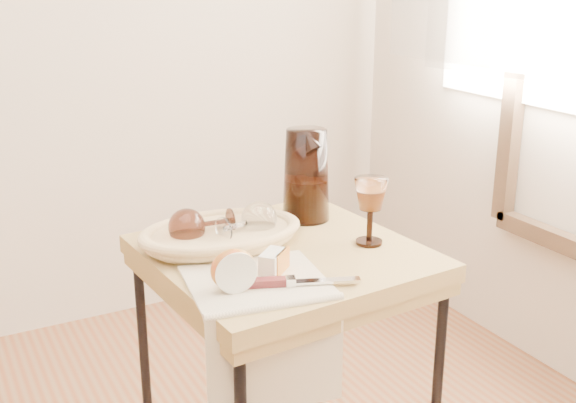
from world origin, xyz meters
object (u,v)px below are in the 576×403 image
table_knife (295,280)px  wine_goblet (370,211)px  goblet_lying_b (244,223)px  apple_half (233,269)px  pitcher (306,175)px  side_table (284,388)px  bread_basket (221,237)px  goblet_lying_a (206,224)px  tea_towel (256,281)px

table_knife → wine_goblet: bearing=47.2°
goblet_lying_b → apple_half: size_ratio=1.48×
apple_half → table_knife: (0.12, -0.04, -0.03)m
pitcher → apple_half: pitcher is taller
apple_half → wine_goblet: bearing=19.0°
side_table → bread_basket: 0.41m
bread_basket → table_knife: size_ratio=1.41×
bread_basket → apple_half: 0.25m
wine_goblet → apple_half: size_ratio=1.75×
wine_goblet → table_knife: size_ratio=0.67×
side_table → bread_basket: size_ratio=2.15×
goblet_lying_b → apple_half: 0.25m
goblet_lying_a → pitcher: (0.29, 0.06, 0.06)m
bread_basket → tea_towel: bearing=-92.2°
tea_towel → apple_half: bearing=-155.9°
bread_basket → goblet_lying_a: goblet_lying_a is taller
wine_goblet → table_knife: wine_goblet is taller
table_knife → pitcher: bearing=78.8°
bread_basket → goblet_lying_a: 0.05m
side_table → apple_half: size_ratio=7.98×
bread_basket → goblet_lying_b: size_ratio=2.50×
wine_goblet → tea_towel: bearing=-167.5°
tea_towel → side_table: bearing=53.9°
tea_towel → goblet_lying_a: goblet_lying_a is taller
goblet_lying_b → table_knife: goblet_lying_b is taller
tea_towel → pitcher: 0.42m
apple_half → pitcher: bearing=48.4°
goblet_lying_a → table_knife: goblet_lying_a is taller
goblet_lying_b → pitcher: bearing=8.1°
side_table → table_knife: 0.43m
bread_basket → goblet_lying_b: bearing=-19.7°
side_table → tea_towel: bearing=-135.0°
goblet_lying_a → goblet_lying_b: size_ratio=1.01×
bread_basket → wine_goblet: wine_goblet is taller
side_table → goblet_lying_a: goblet_lying_a is taller
goblet_lying_a → goblet_lying_b: (0.08, -0.04, -0.00)m
goblet_lying_b → wine_goblet: (0.26, -0.13, 0.03)m
apple_half → table_knife: size_ratio=0.38×
wine_goblet → apple_half: bearing=-167.1°
side_table → bread_basket: (-0.12, 0.09, 0.39)m
goblet_lying_b → apple_half: goblet_lying_b is taller
goblet_lying_b → apple_half: (-0.12, -0.22, -0.01)m
bread_basket → wine_goblet: 0.35m
table_knife → apple_half: bearing=-177.9°
bread_basket → goblet_lying_b: goblet_lying_b is taller
side_table → pitcher: 0.53m
tea_towel → goblet_lying_a: (-0.01, 0.24, 0.05)m
bread_basket → table_knife: (0.04, -0.28, -0.01)m
wine_goblet → goblet_lying_a: bearing=154.2°
tea_towel → goblet_lying_b: (0.07, 0.20, 0.05)m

